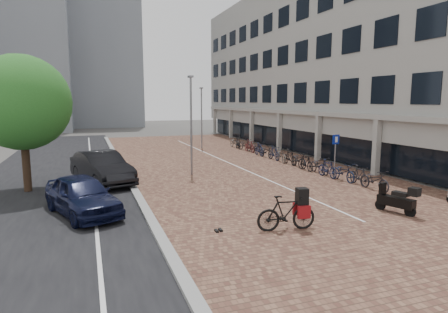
# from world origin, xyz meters

# --- Properties ---
(ground) EXTENTS (140.00, 140.00, 0.00)m
(ground) POSITION_xyz_m (0.00, 0.00, 0.00)
(ground) COLOR #474442
(ground) RESTS_ON ground
(plaza_brick) EXTENTS (14.50, 42.00, 0.04)m
(plaza_brick) POSITION_xyz_m (2.00, 12.00, 0.01)
(plaza_brick) COLOR brown
(plaza_brick) RESTS_ON ground
(street_asphalt) EXTENTS (8.00, 50.00, 0.03)m
(street_asphalt) POSITION_xyz_m (-9.00, 12.00, 0.01)
(street_asphalt) COLOR black
(street_asphalt) RESTS_ON ground
(curb) EXTENTS (0.35, 42.00, 0.14)m
(curb) POSITION_xyz_m (-5.10, 12.00, 0.07)
(curb) COLOR gray
(curb) RESTS_ON ground
(lane_line) EXTENTS (0.12, 44.00, 0.00)m
(lane_line) POSITION_xyz_m (-7.00, 12.00, 0.02)
(lane_line) COLOR white
(lane_line) RESTS_ON street_asphalt
(parking_line) EXTENTS (0.10, 30.00, 0.00)m
(parking_line) POSITION_xyz_m (2.20, 12.00, 0.04)
(parking_line) COLOR white
(parking_line) RESTS_ON plaza_brick
(office_building) EXTENTS (8.40, 40.00, 15.00)m
(office_building) POSITION_xyz_m (12.97, 16.00, 8.44)
(office_building) COLOR #9B9B96
(office_building) RESTS_ON ground
(bg_towers) EXTENTS (33.00, 23.00, 32.00)m
(bg_towers) POSITION_xyz_m (-14.34, 48.94, 13.96)
(bg_towers) COLOR gray
(bg_towers) RESTS_ON ground
(car_navy) EXTENTS (3.28, 4.88, 1.54)m
(car_navy) POSITION_xyz_m (-7.45, 1.58, 0.77)
(car_navy) COLOR black
(car_navy) RESTS_ON ground
(car_dark) EXTENTS (3.35, 5.52, 1.72)m
(car_dark) POSITION_xyz_m (-6.50, 7.16, 0.86)
(car_dark) COLOR black
(car_dark) RESTS_ON ground
(hero_bike) EXTENTS (2.13, 0.87, 1.46)m
(hero_bike) POSITION_xyz_m (-0.91, -2.75, 0.65)
(hero_bike) COLOR black
(hero_bike) RESTS_ON ground
(shoes) EXTENTS (0.35, 0.30, 0.09)m
(shoes) POSITION_xyz_m (-3.13, -2.13, 0.04)
(shoes) COLOR black
(shoes) RESTS_ON ground
(scooter_mid) EXTENTS (1.01, 1.78, 1.17)m
(scooter_mid) POSITION_xyz_m (4.11, -2.46, 0.58)
(scooter_mid) COLOR black
(scooter_mid) RESTS_ON ground
(parking_sign) EXTENTS (0.52, 0.17, 2.52)m
(parking_sign) POSITION_xyz_m (5.86, 3.90, 1.70)
(parking_sign) COLOR slate
(parking_sign) RESTS_ON ground
(lamp_near) EXTENTS (0.12, 0.12, 5.76)m
(lamp_near) POSITION_xyz_m (-1.39, 7.81, 2.88)
(lamp_near) COLOR slate
(lamp_near) RESTS_ON ground
(lamp_far) EXTENTS (0.12, 0.12, 5.51)m
(lamp_far) POSITION_xyz_m (2.74, 19.61, 2.76)
(lamp_far) COLOR gray
(lamp_far) RESTS_ON ground
(street_tree) EXTENTS (4.52, 4.52, 6.57)m
(street_tree) POSITION_xyz_m (-9.88, 6.67, 4.17)
(street_tree) COLOR #382619
(street_tree) RESTS_ON ground
(bike_row) EXTENTS (1.20, 20.39, 1.05)m
(bike_row) POSITION_xyz_m (5.94, 10.20, 0.52)
(bike_row) COLOR black
(bike_row) RESTS_ON ground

